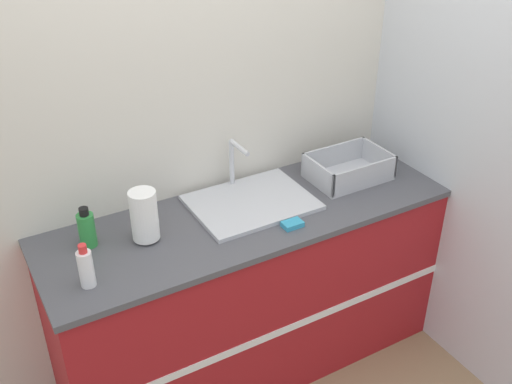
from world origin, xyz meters
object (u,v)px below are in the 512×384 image
paper_towel_roll (144,216)px  bottle_green (87,229)px  dish_rack (348,170)px  bottle_white_spray (86,268)px  sink (251,201)px

paper_towel_roll → bottle_green: (-0.22, 0.08, -0.04)m
paper_towel_roll → dish_rack: (1.07, 0.01, -0.07)m
dish_rack → bottle_white_spray: 1.39m
sink → paper_towel_roll: 0.54m
dish_rack → bottle_green: bottle_green is taller
sink → paper_towel_roll: bearing=-176.5°
sink → bottle_green: sink is taller
bottle_green → bottle_white_spray: (-0.08, -0.26, 0.00)m
sink → dish_rack: bearing=-2.6°
paper_towel_roll → bottle_white_spray: size_ratio=1.25×
bottle_green → paper_towel_roll: bearing=-19.8°
paper_towel_roll → dish_rack: paper_towel_roll is taller
sink → bottle_white_spray: 0.86m
sink → paper_towel_roll: (-0.53, -0.03, 0.10)m
bottle_green → bottle_white_spray: size_ratio=0.97×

